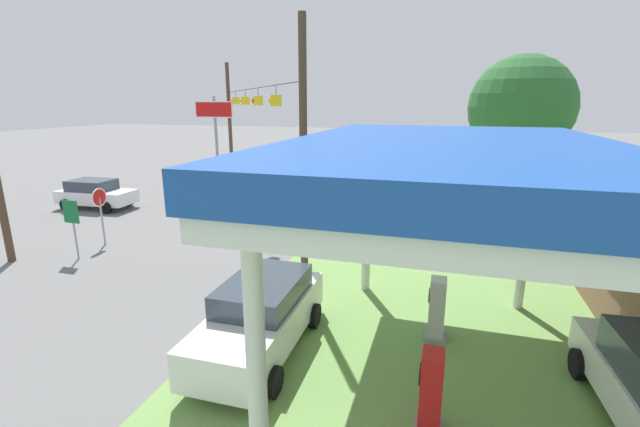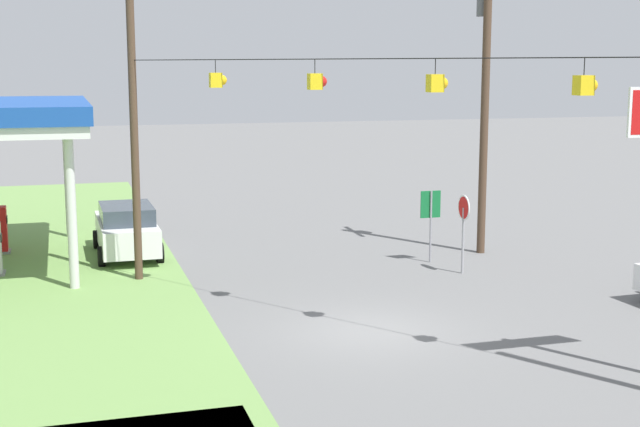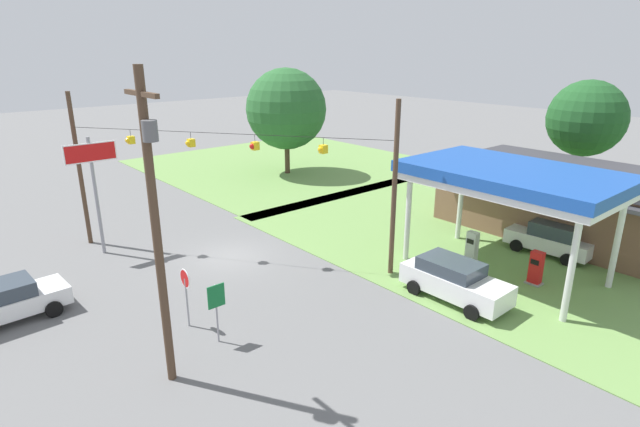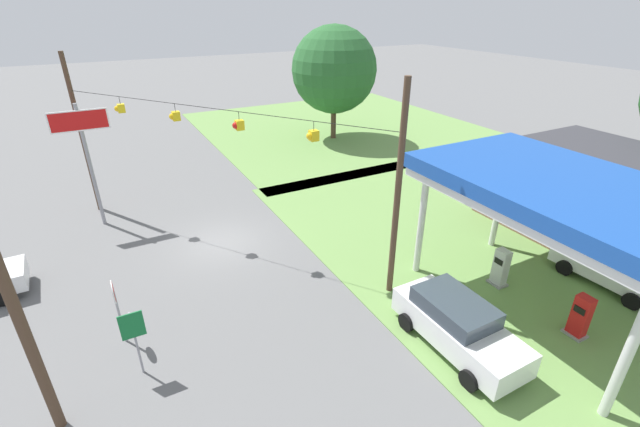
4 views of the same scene
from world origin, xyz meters
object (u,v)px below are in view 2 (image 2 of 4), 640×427
at_px(fuel_pump_far, 1,231).
at_px(car_at_pumps_front, 127,229).
at_px(stop_sign_roadside, 464,217).
at_px(route_sign, 431,211).
at_px(utility_pole_main, 485,89).

bearing_deg(fuel_pump_far, car_at_pumps_front, -111.56).
bearing_deg(stop_sign_roadside, route_sign, -169.42).
bearing_deg(route_sign, car_at_pumps_front, 68.63).
relative_size(fuel_pump_far, utility_pole_main, 0.16).
relative_size(route_sign, utility_pole_main, 0.23).
relative_size(car_at_pumps_front, route_sign, 2.02).
relative_size(stop_sign_roadside, route_sign, 1.04).
distance_m(stop_sign_roadside, route_sign, 1.84).
bearing_deg(fuel_pump_far, route_sign, -111.43).
height_order(stop_sign_roadside, route_sign, stop_sign_roadside).
xyz_separation_m(fuel_pump_far, utility_pole_main, (-4.46, -16.10, 4.91)).
relative_size(car_at_pumps_front, stop_sign_roadside, 1.94).
bearing_deg(stop_sign_roadside, fuel_pump_far, -117.06).
bearing_deg(stop_sign_roadside, utility_pole_main, 144.23).
distance_m(fuel_pump_far, utility_pole_main, 17.42).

